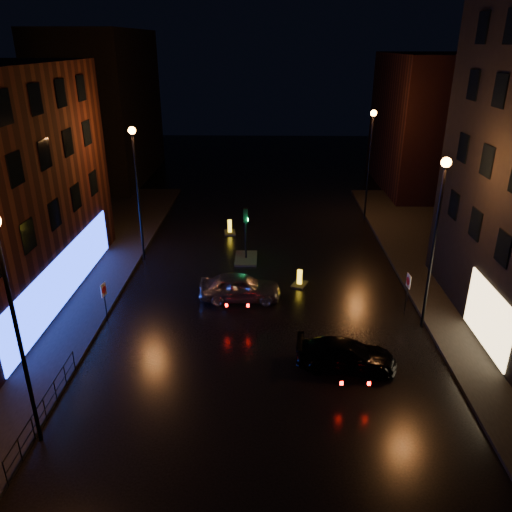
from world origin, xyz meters
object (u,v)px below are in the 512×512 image
object	(u,v)px
bollard_far	(230,230)
bollard_near	(299,282)
silver_hatchback	(240,287)
road_sign_left	(104,293)
dark_sedan	(346,355)
traffic_signal	(246,252)
road_sign_right	(408,284)

from	to	relation	value
bollard_far	bollard_near	bearing A→B (deg)	-68.75
silver_hatchback	road_sign_left	distance (m)	7.03
silver_hatchback	road_sign_left	size ratio (longest dim) A/B	2.16
dark_sedan	road_sign_left	bearing A→B (deg)	78.01
silver_hatchback	bollard_far	size ratio (longest dim) A/B	3.48
traffic_signal	silver_hatchback	distance (m)	5.42
traffic_signal	bollard_near	size ratio (longest dim) A/B	2.67
traffic_signal	bollard_near	distance (m)	4.87
bollard_far	dark_sedan	bearing A→B (deg)	-76.83
silver_hatchback	road_sign_left	xyz separation A→B (m)	(-6.60, -2.32, 0.77)
traffic_signal	dark_sedan	world-z (taller)	traffic_signal
traffic_signal	silver_hatchback	xyz separation A→B (m)	(-0.10, -5.41, 0.24)
bollard_near	road_sign_right	xyz separation A→B (m)	(5.26, -3.05, 1.42)
road_sign_right	dark_sedan	bearing A→B (deg)	48.11
traffic_signal	dark_sedan	size ratio (longest dim) A/B	0.81
road_sign_left	bollard_far	bearing A→B (deg)	76.42
silver_hatchback	dark_sedan	distance (m)	7.76
road_sign_right	silver_hatchback	bearing A→B (deg)	-12.31
dark_sedan	road_sign_left	xyz separation A→B (m)	(-11.45, 3.74, 0.90)
silver_hatchback	bollard_near	xyz separation A→B (m)	(3.33, 1.78, -0.53)
silver_hatchback	dark_sedan	bearing A→B (deg)	-142.21
dark_sedan	road_sign_right	world-z (taller)	road_sign_right
silver_hatchback	dark_sedan	world-z (taller)	silver_hatchback
road_sign_left	road_sign_right	distance (m)	15.22
traffic_signal	dark_sedan	xyz separation A→B (m)	(4.75, -11.47, 0.12)
dark_sedan	bollard_far	size ratio (longest dim) A/B	3.40
bollard_far	road_sign_left	bearing A→B (deg)	-120.62
traffic_signal	bollard_near	xyz separation A→B (m)	(3.23, -3.63, -0.29)
traffic_signal	road_sign_right	xyz separation A→B (m)	(8.49, -6.68, 1.13)
dark_sedan	road_sign_right	size ratio (longest dim) A/B	1.96
traffic_signal	dark_sedan	distance (m)	12.41
road_sign_left	road_sign_right	bearing A→B (deg)	13.46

